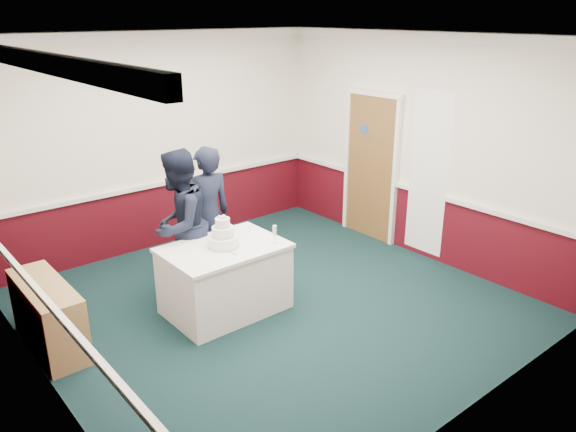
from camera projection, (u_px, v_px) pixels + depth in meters
ground at (274, 304)px, 6.56m from camera, size 5.00×5.00×0.00m
room_shell at (245, 129)px, 6.37m from camera, size 5.00×5.00×3.00m
sideboard at (48, 316)px, 5.63m from camera, size 0.41×1.20×0.70m
cake_table at (225, 278)px, 6.31m from camera, size 1.32×0.92×0.79m
wedding_cake at (223, 237)px, 6.14m from camera, size 0.35×0.35×0.36m
cake_knife at (231, 252)px, 6.01m from camera, size 0.02×0.22×0.00m
champagne_flute at (275, 231)px, 6.23m from camera, size 0.05×0.05×0.21m
person_man at (179, 225)px, 6.49m from camera, size 1.10×1.04×1.79m
person_woman at (208, 215)px, 6.92m from camera, size 0.66×0.46×1.73m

